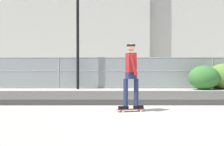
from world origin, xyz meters
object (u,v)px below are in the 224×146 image
(parked_car_near, at_px, (45,73))
(skateboard, at_px, (131,109))
(street_lamp, at_px, (77,13))
(skater, at_px, (131,72))
(shrub_left, at_px, (204,78))
(shrub_center, at_px, (224,76))

(parked_car_near, bearing_deg, skateboard, -66.70)
(skateboard, height_order, street_lamp, street_lamp)
(skater, bearing_deg, skateboard, -14.04)
(shrub_left, bearing_deg, skateboard, -119.15)
(skateboard, height_order, parked_car_near, parked_car_near)
(skater, distance_m, shrub_left, 9.49)
(parked_car_near, bearing_deg, skater, -66.70)
(parked_car_near, height_order, shrub_left, parked_car_near)
(skateboard, relative_size, skater, 0.45)
(shrub_center, bearing_deg, street_lamp, -179.95)
(shrub_left, bearing_deg, skater, -119.15)
(skater, distance_m, parked_car_near, 12.81)
(street_lamp, relative_size, shrub_center, 3.69)
(street_lamp, bearing_deg, shrub_left, -3.60)
(skater, distance_m, street_lamp, 9.63)
(skater, relative_size, street_lamp, 0.26)
(street_lamp, bearing_deg, parked_car_near, 130.32)
(skateboard, bearing_deg, shrub_left, 60.85)
(skateboard, relative_size, street_lamp, 0.12)
(shrub_left, height_order, shrub_center, shrub_center)
(street_lamp, height_order, shrub_center, street_lamp)
(skater, height_order, street_lamp, street_lamp)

